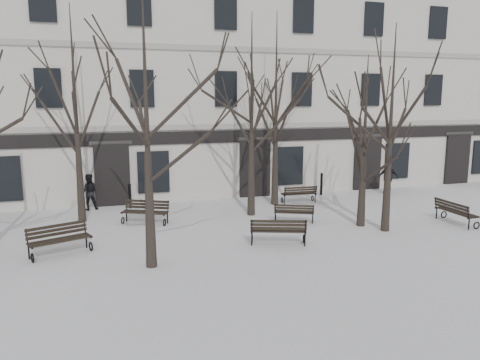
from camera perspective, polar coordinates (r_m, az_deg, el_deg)
name	(u,v)px	position (r m, az deg, el deg)	size (l,w,h in m)	color
ground	(232,251)	(15.66, -0.98, -8.60)	(100.00, 100.00, 0.00)	silver
building	(169,88)	(27.53, -8.65, 11.00)	(40.40, 10.20, 11.40)	beige
tree_1	(146,91)	(13.62, -11.44, 10.55)	(5.79, 5.79, 8.27)	black
tree_2	(392,104)	(18.07, 18.02, 8.79)	(5.33, 5.33, 7.62)	black
tree_3	(365,121)	(18.56, 15.03, 6.93)	(4.60, 4.60, 6.57)	black
tree_4	(74,89)	(19.68, -19.54, 10.46)	(5.98, 5.98, 8.54)	black
tree_5	(252,91)	(19.64, 1.43, 10.77)	(5.88, 5.88, 8.41)	black
tree_6	(276,86)	(21.72, 4.43, 11.35)	(6.17, 6.17, 8.81)	black
bench_0	(59,239)	(16.22, -21.17, -6.68)	(2.03, 1.34, 0.97)	black
bench_1	(278,230)	(16.15, 4.69, -6.11)	(2.00, 1.28, 0.96)	black
bench_2	(294,212)	(19.06, 6.60, -3.90)	(1.66, 1.17, 0.80)	black
bench_3	(145,211)	(19.17, -11.45, -3.74)	(1.92, 1.41, 0.93)	black
bench_4	(299,193)	(22.61, 7.23, -1.64)	(1.69, 0.69, 0.84)	black
bench_5	(455,211)	(20.60, 24.74, -3.50)	(0.70, 1.88, 0.94)	black
bollard_a	(130,195)	(21.90, -13.28, -1.78)	(0.15, 0.15, 1.15)	black
bollard_b	(321,183)	(24.59, 9.90, -0.38)	(0.15, 0.15, 1.15)	black
pedestrian_b	(90,210)	(22.23, -17.84, -3.46)	(0.79, 0.62, 1.63)	black
pedestrian_c	(387,194)	(25.78, 17.52, -1.62)	(1.00, 0.42, 1.71)	black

